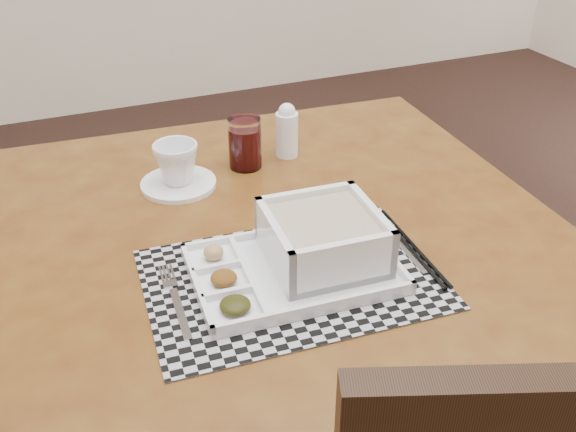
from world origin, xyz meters
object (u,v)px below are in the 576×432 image
at_px(cup, 176,163).
at_px(dining_table, 272,272).
at_px(serving_tray, 313,248).
at_px(creamer_bottle, 287,131).
at_px(juice_glass, 245,145).

bearing_deg(cup, dining_table, -44.03).
bearing_deg(dining_table, cup, 113.97).
xyz_separation_m(dining_table, serving_tray, (0.03, -0.12, 0.12)).
xyz_separation_m(dining_table, creamer_bottle, (0.15, 0.28, 0.14)).
relative_size(cup, juice_glass, 0.82).
relative_size(dining_table, creamer_bottle, 9.33).
xyz_separation_m(serving_tray, cup, (-0.13, 0.35, 0.01)).
relative_size(serving_tray, juice_glass, 3.11).
distance_m(serving_tray, creamer_bottle, 0.42).
distance_m(cup, creamer_bottle, 0.26).
height_order(juice_glass, creamer_bottle, creamer_bottle).
distance_m(serving_tray, cup, 0.38).
height_order(serving_tray, cup, serving_tray).
bearing_deg(juice_glass, dining_table, -100.05).
xyz_separation_m(juice_glass, creamer_bottle, (0.10, 0.02, 0.01)).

